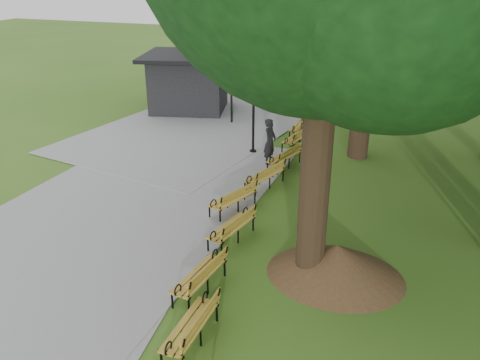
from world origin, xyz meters
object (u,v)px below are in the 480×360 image
(kiosk, at_px, (189,82))
(bench_2, at_px, (190,326))
(bench_3, at_px, (199,276))
(bench_7, at_px, (284,157))
(bench_8, at_px, (295,138))
(bench_9, at_px, (299,126))
(dirt_mound, at_px, (336,261))
(person, at_px, (270,142))
(bench_5, at_px, (233,198))
(bench_6, at_px, (265,175))
(bench_4, at_px, (231,227))
(lamp_post, at_px, (254,97))

(kiosk, xyz_separation_m, bench_2, (7.48, -15.93, -1.05))
(kiosk, relative_size, bench_3, 2.51)
(bench_7, bearing_deg, bench_8, -160.71)
(kiosk, relative_size, bench_7, 2.51)
(kiosk, xyz_separation_m, bench_9, (6.41, -2.12, -1.05))
(bench_8, bearing_deg, bench_7, 13.12)
(dirt_mound, height_order, bench_8, dirt_mound)
(person, bearing_deg, dirt_mound, -145.46)
(bench_8, bearing_deg, bench_5, 5.92)
(kiosk, relative_size, bench_6, 2.51)
(bench_6, relative_size, bench_9, 1.00)
(bench_4, bearing_deg, lamp_post, -154.32)
(bench_7, bearing_deg, bench_3, 17.10)
(person, distance_m, bench_4, 5.99)
(bench_5, bearing_deg, dirt_mound, 77.30)
(bench_5, distance_m, bench_7, 4.07)
(lamp_post, xyz_separation_m, dirt_mound, (4.68, -7.62, -1.87))
(bench_7, height_order, bench_9, same)
(bench_7, bearing_deg, lamp_post, -109.38)
(dirt_mound, bearing_deg, lamp_post, 121.54)
(lamp_post, height_order, bench_8, lamp_post)
(lamp_post, height_order, bench_5, lamp_post)
(bench_3, xyz_separation_m, bench_4, (-0.11, 2.43, 0.00))
(person, height_order, kiosk, kiosk)
(lamp_post, xyz_separation_m, bench_7, (1.62, -1.15, -1.87))
(bench_6, bearing_deg, bench_8, -161.93)
(bench_2, distance_m, bench_6, 7.94)
(bench_7, bearing_deg, bench_2, 20.08)
(bench_4, bearing_deg, bench_2, 21.33)
(bench_5, bearing_deg, bench_8, -162.77)
(bench_6, bearing_deg, bench_2, 24.87)
(person, distance_m, kiosk, 8.55)
(bench_3, distance_m, bench_9, 12.16)
(bench_2, height_order, bench_7, same)
(dirt_mound, distance_m, bench_6, 5.54)
(person, xyz_separation_m, bench_5, (0.06, -4.22, -0.46))
(lamp_post, bearing_deg, bench_4, -76.51)
(bench_4, bearing_deg, bench_8, -166.64)
(dirt_mound, xyz_separation_m, bench_2, (-2.36, -3.38, -0.00))
(bench_3, relative_size, bench_4, 1.00)
(dirt_mound, relative_size, bench_2, 1.51)
(kiosk, relative_size, bench_8, 2.51)
(lamp_post, relative_size, dirt_mound, 1.12)
(bench_3, relative_size, bench_7, 1.00)
(bench_3, distance_m, bench_4, 2.43)
(bench_6, bearing_deg, bench_7, -166.33)
(lamp_post, height_order, bench_4, lamp_post)
(bench_9, bearing_deg, bench_8, 8.67)
(bench_3, xyz_separation_m, bench_7, (-0.15, 8.18, 0.00))
(bench_7, bearing_deg, kiosk, -115.85)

